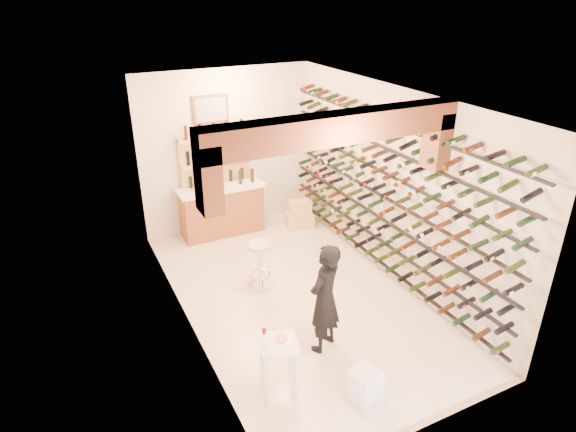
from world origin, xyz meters
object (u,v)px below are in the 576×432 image
object	(u,v)px
crate_lower	(300,220)
white_stool	(365,385)
back_counter	(222,209)
chrome_barstool	(260,262)
wine_rack	(381,191)
person	(325,298)
tasting_table	(279,350)

from	to	relation	value
crate_lower	white_stool	bearing A→B (deg)	-108.13
back_counter	chrome_barstool	world-z (taller)	back_counter
wine_rack	person	size ratio (longest dim) A/B	3.57
person	chrome_barstool	bearing A→B (deg)	-113.93
tasting_table	white_stool	world-z (taller)	tasting_table
tasting_table	white_stool	bearing A→B (deg)	-21.15
person	crate_lower	size ratio (longest dim) A/B	2.96
person	crate_lower	world-z (taller)	person
wine_rack	white_stool	world-z (taller)	wine_rack
wine_rack	chrome_barstool	bearing A→B (deg)	165.36
white_stool	chrome_barstool	bearing A→B (deg)	92.82
white_stool	person	xyz separation A→B (m)	(0.03, 1.05, 0.59)
tasting_table	crate_lower	world-z (taller)	tasting_table
back_counter	tasting_table	xyz separation A→B (m)	(-0.80, -4.30, 0.01)
white_stool	person	world-z (taller)	person
back_counter	person	size ratio (longest dim) A/B	1.07
crate_lower	person	bearing A→B (deg)	-112.67
wine_rack	tasting_table	distance (m)	3.26
white_stool	wine_rack	bearing A→B (deg)	52.20
chrome_barstool	crate_lower	world-z (taller)	chrome_barstool
wine_rack	chrome_barstool	size ratio (longest dim) A/B	7.06
white_stool	crate_lower	world-z (taller)	white_stool
tasting_table	person	size ratio (longest dim) A/B	0.51
person	white_stool	bearing A→B (deg)	59.03
chrome_barstool	wine_rack	bearing A→B (deg)	-14.64
white_stool	back_counter	bearing A→B (deg)	90.41
person	chrome_barstool	size ratio (longest dim) A/B	1.98
wine_rack	back_counter	distance (m)	3.38
back_counter	tasting_table	distance (m)	4.37
wine_rack	chrome_barstool	xyz separation A→B (m)	(-1.93, 0.51, -1.08)
white_stool	crate_lower	xyz separation A→B (m)	(1.48, 4.52, -0.04)
back_counter	crate_lower	xyz separation A→B (m)	(1.51, -0.45, -0.37)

